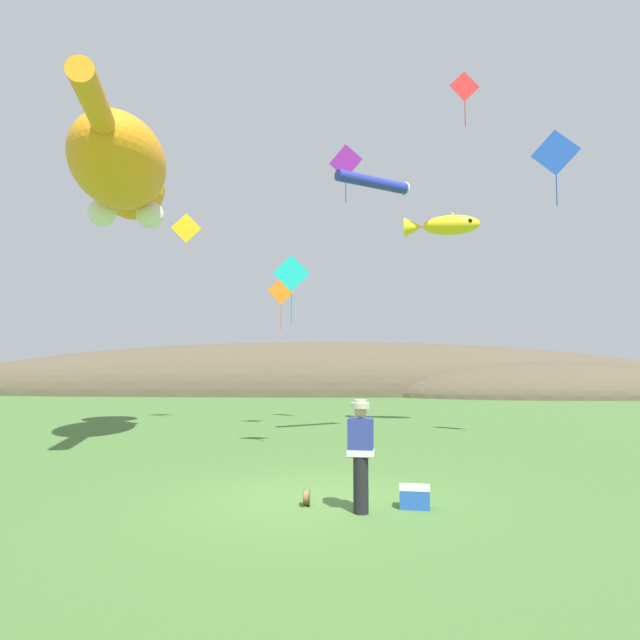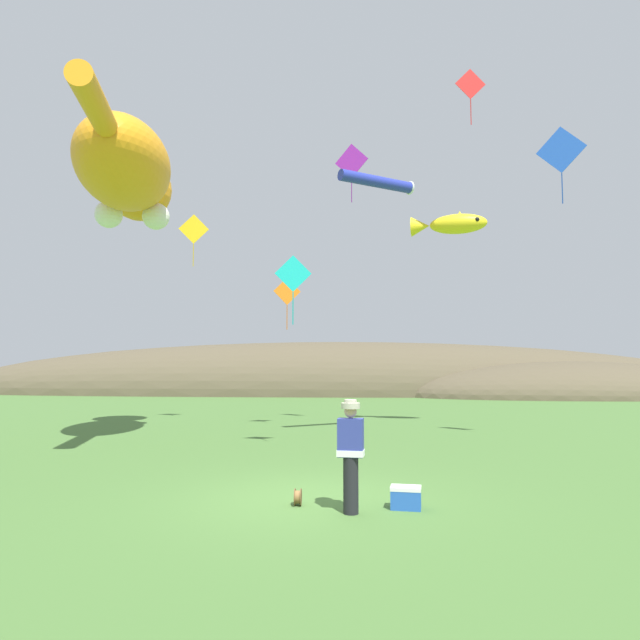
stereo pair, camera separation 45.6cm
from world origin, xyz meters
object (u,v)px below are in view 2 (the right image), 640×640
at_px(kite_diamond_teal, 293,274).
at_px(kite_diamond_orange, 287,292).
at_px(picnic_cooler, 406,497).
at_px(festival_attendant, 351,452).
at_px(kite_tube_streamer, 378,182).
at_px(kite_diamond_violet, 351,162).
at_px(kite_spool, 298,497).
at_px(kite_fish_windsock, 450,224).
at_px(kite_diamond_gold, 194,230).
at_px(kite_diamond_blue, 561,150).
at_px(kite_diamond_red, 470,85).
at_px(kite_giant_cat, 127,173).

bearing_deg(kite_diamond_teal, kite_diamond_orange, 97.67).
bearing_deg(kite_diamond_orange, picnic_cooler, -74.48).
height_order(festival_attendant, kite_tube_streamer, kite_tube_streamer).
bearing_deg(picnic_cooler, kite_diamond_teal, 111.88).
bearing_deg(kite_diamond_violet, kite_diamond_orange, -177.59).
xyz_separation_m(festival_attendant, kite_spool, (-0.87, 0.47, -0.82)).
distance_m(kite_fish_windsock, kite_diamond_teal, 8.21).
height_order(kite_diamond_gold, kite_diamond_violet, kite_diamond_violet).
bearing_deg(picnic_cooler, festival_attendant, -159.45).
bearing_deg(kite_diamond_orange, kite_tube_streamer, -44.32).
distance_m(kite_fish_windsock, kite_diamond_orange, 6.56).
bearing_deg(kite_diamond_gold, festival_attendant, -64.62).
relative_size(kite_diamond_violet, kite_diamond_blue, 0.98).
distance_m(kite_tube_streamer, kite_diamond_violet, 3.74).
distance_m(kite_fish_windsock, kite_diamond_red, 4.82).
bearing_deg(kite_spool, kite_diamond_blue, 43.73).
distance_m(picnic_cooler, kite_fish_windsock, 14.03).
relative_size(kite_spool, kite_diamond_violet, 0.12).
bearing_deg(kite_fish_windsock, kite_spool, -112.24).
height_order(kite_fish_windsock, kite_tube_streamer, kite_tube_streamer).
bearing_deg(kite_diamond_gold, kite_fish_windsock, -4.60).
bearing_deg(picnic_cooler, kite_giant_cat, 135.65).
xyz_separation_m(kite_tube_streamer, kite_diamond_blue, (5.23, -1.21, 0.47)).
xyz_separation_m(kite_tube_streamer, kite_diamond_teal, (-2.45, -2.10, -3.24)).
relative_size(kite_diamond_violet, kite_diamond_teal, 1.16).
distance_m(festival_attendant, kite_fish_windsock, 14.14).
relative_size(kite_spool, kite_diamond_teal, 0.14).
bearing_deg(kite_diamond_orange, kite_giant_cat, -142.11).
xyz_separation_m(kite_diamond_violet, kite_diamond_blue, (6.00, -4.39, -1.34)).
relative_size(kite_diamond_orange, kite_diamond_blue, 0.84).
height_order(kite_diamond_gold, kite_diamond_orange, kite_diamond_gold).
distance_m(kite_diamond_teal, kite_diamond_red, 9.76).
distance_m(picnic_cooler, kite_diamond_blue, 12.01).
height_order(kite_diamond_violet, kite_diamond_red, kite_diamond_red).
bearing_deg(kite_fish_windsock, festival_attendant, -107.73).
bearing_deg(kite_diamond_gold, kite_diamond_teal, -54.75).
relative_size(festival_attendant, kite_diamond_teal, 0.93).
xyz_separation_m(kite_fish_windsock, kite_diamond_gold, (-9.86, 0.79, 0.09)).
height_order(kite_fish_windsock, kite_diamond_teal, kite_fish_windsock).
height_order(picnic_cooler, kite_diamond_orange, kite_diamond_orange).
xyz_separation_m(kite_diamond_teal, kite_diamond_blue, (7.68, 0.89, 3.71)).
relative_size(festival_attendant, picnic_cooler, 3.33).
xyz_separation_m(kite_fish_windsock, kite_diamond_red, (0.40, -2.06, 4.34)).
height_order(kite_diamond_gold, kite_diamond_blue, kite_diamond_blue).
relative_size(kite_giant_cat, kite_diamond_gold, 4.57).
bearing_deg(kite_spool, kite_diamond_violet, 84.64).
relative_size(kite_fish_windsock, kite_diamond_orange, 1.50).
xyz_separation_m(kite_tube_streamer, kite_diamond_violet, (-0.78, 3.18, 1.81)).
bearing_deg(kite_diamond_teal, kite_spool, -83.80).
height_order(kite_diamond_red, kite_diamond_blue, kite_diamond_red).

